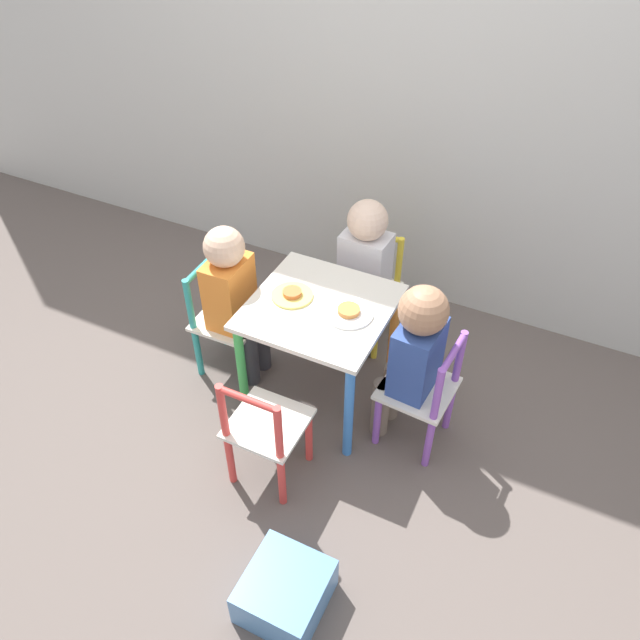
{
  "coord_description": "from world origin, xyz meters",
  "views": [
    {
      "loc": [
        0.78,
        -1.61,
        1.99
      ],
      "look_at": [
        0.0,
        0.0,
        0.42
      ],
      "focal_mm": 35.0,
      "sensor_mm": 36.0,
      "label": 1
    }
  ],
  "objects_px": {
    "child_back": "(363,263)",
    "chair_yellow": "(367,290)",
    "storage_bin": "(285,591)",
    "chair_teal": "(225,321)",
    "plate_left": "(292,295)",
    "kids_table": "(320,323)",
    "chair_red": "(265,431)",
    "chair_purple": "(423,393)",
    "child_left": "(233,291)",
    "plate_right": "(349,312)",
    "child_right": "(413,350)"
  },
  "relations": [
    {
      "from": "chair_purple",
      "to": "chair_red",
      "type": "height_order",
      "value": "same"
    },
    {
      "from": "plate_right",
      "to": "storage_bin",
      "type": "height_order",
      "value": "plate_right"
    },
    {
      "from": "chair_red",
      "to": "child_left",
      "type": "bearing_deg",
      "value": -48.81
    },
    {
      "from": "kids_table",
      "to": "child_back",
      "type": "distance_m",
      "value": 0.39
    },
    {
      "from": "child_right",
      "to": "plate_left",
      "type": "xyz_separation_m",
      "value": [
        -0.5,
        0.03,
        0.06
      ]
    },
    {
      "from": "chair_teal",
      "to": "chair_red",
      "type": "relative_size",
      "value": 1.0
    },
    {
      "from": "chair_purple",
      "to": "storage_bin",
      "type": "distance_m",
      "value": 0.85
    },
    {
      "from": "child_left",
      "to": "plate_right",
      "type": "relative_size",
      "value": 3.94
    },
    {
      "from": "storage_bin",
      "to": "chair_red",
      "type": "bearing_deg",
      "value": 125.74
    },
    {
      "from": "child_left",
      "to": "chair_yellow",
      "type": "bearing_deg",
      "value": -42.88
    },
    {
      "from": "child_right",
      "to": "plate_right",
      "type": "relative_size",
      "value": 3.97
    },
    {
      "from": "chair_yellow",
      "to": "plate_right",
      "type": "xyz_separation_m",
      "value": [
        0.1,
        -0.44,
        0.25
      ]
    },
    {
      "from": "child_left",
      "to": "storage_bin",
      "type": "bearing_deg",
      "value": -142.39
    },
    {
      "from": "chair_red",
      "to": "child_back",
      "type": "distance_m",
      "value": 0.85
    },
    {
      "from": "child_right",
      "to": "child_back",
      "type": "height_order",
      "value": "same"
    },
    {
      "from": "chair_teal",
      "to": "child_right",
      "type": "bearing_deg",
      "value": -92.49
    },
    {
      "from": "child_left",
      "to": "chair_teal",
      "type": "bearing_deg",
      "value": 90.0
    },
    {
      "from": "chair_red",
      "to": "kids_table",
      "type": "bearing_deg",
      "value": -90.0
    },
    {
      "from": "kids_table",
      "to": "chair_red",
      "type": "height_order",
      "value": "chair_red"
    },
    {
      "from": "chair_yellow",
      "to": "child_right",
      "type": "bearing_deg",
      "value": -49.87
    },
    {
      "from": "chair_red",
      "to": "chair_yellow",
      "type": "bearing_deg",
      "value": -91.35
    },
    {
      "from": "child_back",
      "to": "child_right",
      "type": "bearing_deg",
      "value": -45.8
    },
    {
      "from": "kids_table",
      "to": "plate_right",
      "type": "xyz_separation_m",
      "value": [
        0.12,
        0.0,
        0.1
      ]
    },
    {
      "from": "child_right",
      "to": "plate_right",
      "type": "bearing_deg",
      "value": -91.84
    },
    {
      "from": "chair_yellow",
      "to": "storage_bin",
      "type": "xyz_separation_m",
      "value": [
        0.27,
        -1.29,
        -0.18
      ]
    },
    {
      "from": "chair_purple",
      "to": "plate_left",
      "type": "height_order",
      "value": "plate_left"
    },
    {
      "from": "plate_right",
      "to": "chair_yellow",
      "type": "bearing_deg",
      "value": 102.41
    },
    {
      "from": "kids_table",
      "to": "chair_purple",
      "type": "xyz_separation_m",
      "value": [
        0.44,
        -0.03,
        -0.15
      ]
    },
    {
      "from": "kids_table",
      "to": "chair_yellow",
      "type": "distance_m",
      "value": 0.47
    },
    {
      "from": "child_right",
      "to": "child_back",
      "type": "relative_size",
      "value": 1.0
    },
    {
      "from": "storage_bin",
      "to": "chair_yellow",
      "type": "bearing_deg",
      "value": 101.84
    },
    {
      "from": "child_back",
      "to": "chair_yellow",
      "type": "bearing_deg",
      "value": 90.0
    },
    {
      "from": "chair_yellow",
      "to": "plate_right",
      "type": "distance_m",
      "value": 0.52
    },
    {
      "from": "child_left",
      "to": "child_back",
      "type": "relative_size",
      "value": 0.99
    },
    {
      "from": "chair_yellow",
      "to": "plate_left",
      "type": "relative_size",
      "value": 3.22
    },
    {
      "from": "chair_teal",
      "to": "storage_bin",
      "type": "distance_m",
      "value": 1.13
    },
    {
      "from": "kids_table",
      "to": "plate_left",
      "type": "xyz_separation_m",
      "value": [
        -0.12,
        0.0,
        0.1
      ]
    },
    {
      "from": "chair_purple",
      "to": "plate_left",
      "type": "bearing_deg",
      "value": -89.12
    },
    {
      "from": "kids_table",
      "to": "storage_bin",
      "type": "height_order",
      "value": "kids_table"
    },
    {
      "from": "child_right",
      "to": "storage_bin",
      "type": "distance_m",
      "value": 0.9
    },
    {
      "from": "storage_bin",
      "to": "kids_table",
      "type": "bearing_deg",
      "value": 108.94
    },
    {
      "from": "chair_teal",
      "to": "plate_left",
      "type": "distance_m",
      "value": 0.41
    },
    {
      "from": "chair_red",
      "to": "plate_right",
      "type": "distance_m",
      "value": 0.52
    },
    {
      "from": "chair_yellow",
      "to": "child_right",
      "type": "height_order",
      "value": "child_right"
    },
    {
      "from": "chair_red",
      "to": "storage_bin",
      "type": "xyz_separation_m",
      "value": [
        0.29,
        -0.4,
        -0.18
      ]
    },
    {
      "from": "kids_table",
      "to": "chair_teal",
      "type": "distance_m",
      "value": 0.47
    },
    {
      "from": "chair_teal",
      "to": "chair_red",
      "type": "height_order",
      "value": "same"
    },
    {
      "from": "child_right",
      "to": "child_back",
      "type": "xyz_separation_m",
      "value": [
        -0.37,
        0.41,
        -0.0
      ]
    },
    {
      "from": "chair_yellow",
      "to": "child_left",
      "type": "height_order",
      "value": "child_left"
    },
    {
      "from": "child_left",
      "to": "child_right",
      "type": "height_order",
      "value": "child_right"
    }
  ]
}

